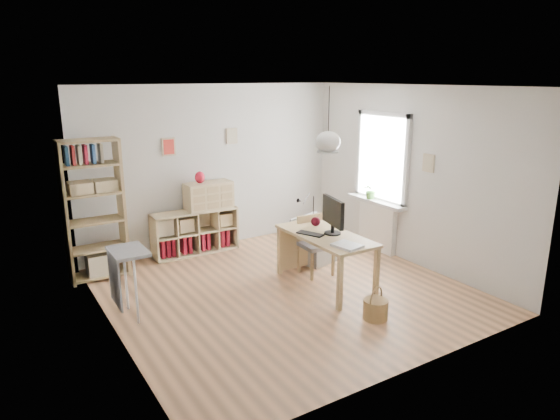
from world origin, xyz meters
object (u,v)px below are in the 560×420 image
tall_bookshelf (93,205)px  cube_shelf (193,235)px  chair (314,241)px  drawer_chest (209,195)px  storage_chest (316,246)px  desk (326,241)px  monitor (333,214)px

tall_bookshelf → cube_shelf: bearing=10.2°
tall_bookshelf → chair: (2.73, -1.48, -0.60)m
cube_shelf → tall_bookshelf: (-1.56, -0.28, 0.79)m
chair → drawer_chest: size_ratio=1.13×
cube_shelf → drawer_chest: (0.28, -0.04, 0.64)m
chair → storage_chest: bearing=54.1°
tall_bookshelf → drawer_chest: 1.87m
tall_bookshelf → drawer_chest: bearing=7.4°
tall_bookshelf → desk: bearing=-37.0°
desk → chair: size_ratio=1.75×
tall_bookshelf → drawer_chest: tall_bookshelf is taller
storage_chest → monitor: monitor is taller
cube_shelf → tall_bookshelf: 1.77m
desk → tall_bookshelf: size_ratio=0.75×
cube_shelf → drawer_chest: drawer_chest is taller
monitor → tall_bookshelf: bearing=155.9°
drawer_chest → monitor: bearing=-70.6°
cube_shelf → tall_bookshelf: tall_bookshelf is taller
cube_shelf → storage_chest: (1.52, -1.34, -0.07)m
cube_shelf → storage_chest: cube_shelf is taller
desk → drawer_chest: drawer_chest is taller
tall_bookshelf → storage_chest: tall_bookshelf is taller
desk → monitor: monitor is taller
drawer_chest → chair: bearing=-63.7°
desk → storage_chest: desk is taller
storage_chest → drawer_chest: drawer_chest is taller
cube_shelf → tall_bookshelf: size_ratio=0.70×
storage_chest → chair: bearing=-143.7°
desk → monitor: 0.38m
storage_chest → monitor: size_ratio=1.53×
desk → drawer_chest: bearing=108.6°
storage_chest → cube_shelf: bearing=124.0°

